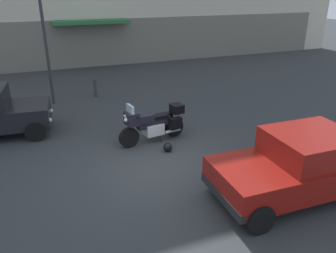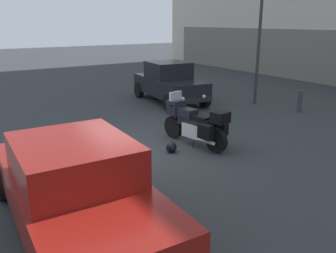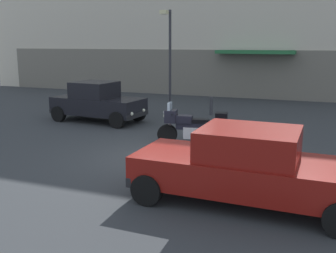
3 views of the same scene
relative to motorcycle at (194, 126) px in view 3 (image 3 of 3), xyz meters
The scene contains 7 objects.
ground_plane 1.76m from the motorcycle, 103.87° to the right, with size 80.00×80.00×0.00m, color #2D3033.
motorcycle is the anchor object (origin of this frame).
helmet 0.99m from the motorcycle, 79.76° to the right, with size 0.28×0.28×0.28m, color black.
car_hatchback_near 5.44m from the motorcycle, 154.70° to the left, with size 3.98×2.10×1.64m.
car_sedan_far 4.71m from the motorcycle, 59.46° to the right, with size 4.61×1.99×1.56m.
streetlamp_curbside 6.05m from the motorcycle, 119.17° to the left, with size 0.28×0.94×4.63m.
bollard_curbside 5.55m from the motorcycle, 99.33° to the left, with size 0.16×0.16×0.84m.
Camera 3 is at (4.05, -10.06, 3.21)m, focal length 42.10 mm.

